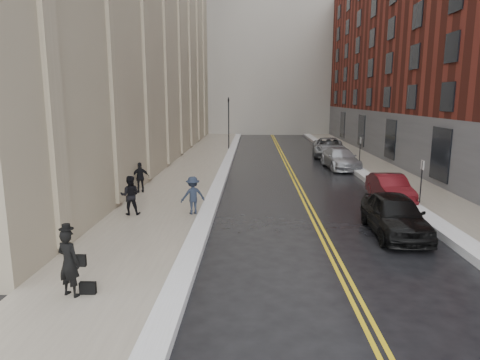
# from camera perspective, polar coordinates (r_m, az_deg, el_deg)

# --- Properties ---
(ground) EXTENTS (160.00, 160.00, 0.00)m
(ground) POSITION_cam_1_polar(r_m,az_deg,el_deg) (13.41, 2.49, -11.69)
(ground) COLOR black
(ground) RESTS_ON ground
(sidewalk_left) EXTENTS (4.00, 64.00, 0.15)m
(sidewalk_left) POSITION_cam_1_polar(r_m,az_deg,el_deg) (29.15, -6.78, 0.81)
(sidewalk_left) COLOR gray
(sidewalk_left) RESTS_ON ground
(sidewalk_right) EXTENTS (3.00, 64.00, 0.15)m
(sidewalk_right) POSITION_cam_1_polar(r_m,az_deg,el_deg) (30.26, 19.40, 0.63)
(sidewalk_right) COLOR gray
(sidewalk_right) RESTS_ON ground
(lane_stripe_a) EXTENTS (0.12, 64.00, 0.01)m
(lane_stripe_a) POSITION_cam_1_polar(r_m,az_deg,el_deg) (28.96, 6.81, 0.60)
(lane_stripe_a) COLOR gold
(lane_stripe_a) RESTS_ON ground
(lane_stripe_b) EXTENTS (0.12, 64.00, 0.01)m
(lane_stripe_b) POSITION_cam_1_polar(r_m,az_deg,el_deg) (28.98, 7.28, 0.59)
(lane_stripe_b) COLOR gold
(lane_stripe_b) RESTS_ON ground
(snow_ridge_left) EXTENTS (0.70, 60.80, 0.26)m
(snow_ridge_left) POSITION_cam_1_polar(r_m,az_deg,el_deg) (28.89, -2.27, 0.90)
(snow_ridge_left) COLOR white
(snow_ridge_left) RESTS_ON ground
(snow_ridge_right) EXTENTS (0.85, 60.80, 0.30)m
(snow_ridge_right) POSITION_cam_1_polar(r_m,az_deg,el_deg) (29.74, 16.01, 0.81)
(snow_ridge_right) COLOR white
(snow_ridge_right) RESTS_ON ground
(building_right) EXTENTS (14.00, 50.00, 18.00)m
(building_right) POSITION_cam_1_polar(r_m,az_deg,el_deg) (39.75, 29.27, 15.13)
(building_right) COLOR maroon
(building_right) RESTS_ON ground
(traffic_signal) EXTENTS (0.18, 0.15, 5.20)m
(traffic_signal) POSITION_cam_1_polar(r_m,az_deg,el_deg) (42.50, -1.53, 8.12)
(traffic_signal) COLOR black
(traffic_signal) RESTS_ON ground
(parking_sign_near) EXTENTS (0.06, 0.35, 2.23)m
(parking_sign_near) POSITION_cam_1_polar(r_m,az_deg,el_deg) (22.26, 23.04, 0.22)
(parking_sign_near) COLOR black
(parking_sign_near) RESTS_ON ground
(parking_sign_far) EXTENTS (0.06, 0.35, 2.23)m
(parking_sign_far) POSITION_cam_1_polar(r_m,az_deg,el_deg) (33.59, 15.71, 4.02)
(parking_sign_far) COLOR black
(parking_sign_far) RESTS_ON ground
(car_black) EXTENTS (1.98, 4.67, 1.58)m
(car_black) POSITION_cam_1_polar(r_m,az_deg,el_deg) (17.31, 19.94, -4.36)
(car_black) COLOR black
(car_black) RESTS_ON ground
(car_maroon) EXTENTS (1.45, 4.11, 1.35)m
(car_maroon) POSITION_cam_1_polar(r_m,az_deg,el_deg) (22.81, 19.36, -1.03)
(car_maroon) COLOR #4C0D12
(car_maroon) RESTS_ON ground
(car_silver_near) EXTENTS (2.46, 5.29, 1.50)m
(car_silver_near) POSITION_cam_1_polar(r_m,az_deg,el_deg) (32.35, 13.22, 2.80)
(car_silver_near) COLOR #A1A3A9
(car_silver_near) RESTS_ON ground
(car_silver_far) EXTENTS (3.35, 6.14, 1.63)m
(car_silver_far) POSITION_cam_1_polar(r_m,az_deg,el_deg) (38.93, 11.74, 4.29)
(car_silver_far) COLOR gray
(car_silver_far) RESTS_ON ground
(pedestrian_main) EXTENTS (0.76, 0.63, 1.78)m
(pedestrian_main) POSITION_cam_1_polar(r_m,az_deg,el_deg) (11.86, -21.85, -10.20)
(pedestrian_main) COLOR black
(pedestrian_main) RESTS_ON sidewalk_left
(pedestrian_a) EXTENTS (0.91, 0.76, 1.71)m
(pedestrian_a) POSITION_cam_1_polar(r_m,az_deg,el_deg) (19.09, -14.45, -1.98)
(pedestrian_a) COLOR black
(pedestrian_a) RESTS_ON sidewalk_left
(pedestrian_b) EXTENTS (1.23, 0.99, 1.66)m
(pedestrian_b) POSITION_cam_1_polar(r_m,az_deg,el_deg) (18.71, -6.31, -2.04)
(pedestrian_b) COLOR #1C2333
(pedestrian_b) RESTS_ON sidewalk_left
(pedestrian_c) EXTENTS (1.03, 0.70, 1.62)m
(pedestrian_c) POSITION_cam_1_polar(r_m,az_deg,el_deg) (23.44, -13.14, 0.33)
(pedestrian_c) COLOR black
(pedestrian_c) RESTS_ON sidewalk_left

